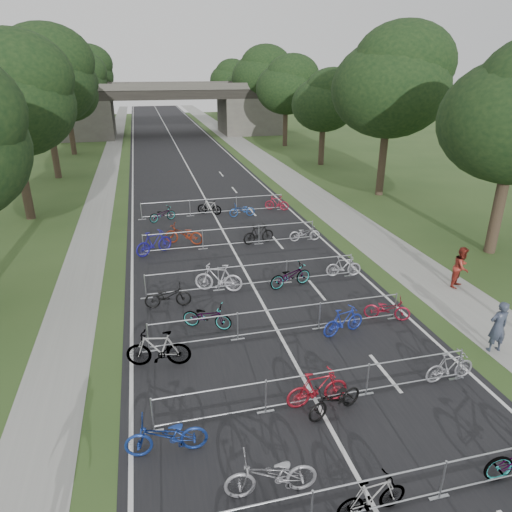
{
  "coord_description": "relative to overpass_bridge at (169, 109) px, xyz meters",
  "views": [
    {
      "loc": [
        -4.24,
        -2.57,
        8.96
      ],
      "look_at": [
        0.33,
        15.82,
        1.1
      ],
      "focal_mm": 32.0,
      "sensor_mm": 36.0,
      "label": 1
    }
  ],
  "objects": [
    {
      "name": "tree_right_3",
      "position": [
        13.11,
        -13.07,
        3.39
      ],
      "size": [
        7.17,
        7.17,
        10.93
      ],
      "color": "#33261C",
      "rests_on": "ground"
    },
    {
      "name": "tree_right_6",
      "position": [
        13.11,
        22.93,
        3.39
      ],
      "size": [
        7.17,
        7.17,
        10.93
      ],
      "color": "#33261C",
      "rests_on": "ground"
    },
    {
      "name": "bike_10",
      "position": [
        0.32,
        -58.32,
        -3.06
      ],
      "size": [
        1.92,
        1.17,
        0.95
      ],
      "primitive_type": "imported",
      "rotation": [
        0.0,
        0.0,
        5.03
      ],
      "color": "black",
      "rests_on": "ground"
    },
    {
      "name": "bike_15",
      "position": [
        4.29,
        -53.98,
        -3.08
      ],
      "size": [
        1.83,
        1.24,
        0.91
      ],
      "primitive_type": "imported",
      "rotation": [
        0.0,
        0.0,
        1.16
      ],
      "color": "maroon",
      "rests_on": "ground"
    },
    {
      "name": "bike_22",
      "position": [
        1.55,
        -44.86,
        -2.99
      ],
      "size": [
        1.88,
        0.87,
        1.09
      ],
      "primitive_type": "imported",
      "rotation": [
        0.0,
        0.0,
        1.78
      ],
      "color": "black",
      "rests_on": "ground"
    },
    {
      "name": "sidewalk_left",
      "position": [
        -7.5,
        -15.0,
        -3.53
      ],
      "size": [
        2.0,
        140.0,
        0.01
      ],
      "primitive_type": "cube",
      "color": "gray",
      "rests_on": "ground"
    },
    {
      "name": "barrier_row_3",
      "position": [
        0.0,
        -54.0,
        -2.99
      ],
      "size": [
        9.7,
        0.08,
        1.1
      ],
      "color": "#A8ABB0",
      "rests_on": "ground"
    },
    {
      "name": "tree_left_5",
      "position": [
        -11.39,
        10.93,
        4.58
      ],
      "size": [
        8.4,
        8.4,
        12.81
      ],
      "color": "#33261C",
      "rests_on": "ground"
    },
    {
      "name": "tree_left_4",
      "position": [
        -11.39,
        -1.07,
        3.77
      ],
      "size": [
        7.56,
        7.56,
        11.53
      ],
      "color": "#33261C",
      "rests_on": "ground"
    },
    {
      "name": "barrier_row_4",
      "position": [
        0.0,
        -50.0,
        -2.99
      ],
      "size": [
        9.7,
        0.08,
        1.1
      ],
      "color": "#A8ABB0",
      "rests_on": "ground"
    },
    {
      "name": "bike_5",
      "position": [
        -2.11,
        -60.39,
        -2.98
      ],
      "size": [
        2.18,
        0.92,
        1.11
      ],
      "primitive_type": "imported",
      "rotation": [
        0.0,
        0.0,
        4.62
      ],
      "color": "#96959C",
      "rests_on": "ground"
    },
    {
      "name": "bike_19",
      "position": [
        4.3,
        -49.94,
        -3.04
      ],
      "size": [
        1.69,
        0.69,
        0.99
      ],
      "primitive_type": "imported",
      "rotation": [
        0.0,
        0.0,
        1.43
      ],
      "color": "#A5A5AD",
      "rests_on": "ground"
    },
    {
      "name": "tree_left_3",
      "position": [
        -11.39,
        -13.07,
        2.96
      ],
      "size": [
        6.72,
        6.72,
        10.25
      ],
      "color": "#33261C",
      "rests_on": "ground"
    },
    {
      "name": "bike_18",
      "position": [
        1.58,
        -50.39,
        -3.01
      ],
      "size": [
        2.1,
        1.12,
        1.05
      ],
      "primitive_type": "imported",
      "rotation": [
        0.0,
        0.0,
        1.79
      ],
      "color": "#A8ABB0",
      "rests_on": "ground"
    },
    {
      "name": "bike_8",
      "position": [
        -4.3,
        -58.61,
        -3.0
      ],
      "size": [
        2.09,
        0.84,
        1.08
      ],
      "primitive_type": "imported",
      "rotation": [
        0.0,
        0.0,
        4.65
      ],
      "color": "navy",
      "rests_on": "ground"
    },
    {
      "name": "tree_left_2",
      "position": [
        -11.39,
        -25.07,
        4.58
      ],
      "size": [
        8.4,
        8.4,
        12.81
      ],
      "color": "#33261C",
      "rests_on": "ground"
    },
    {
      "name": "tree_left_1",
      "position": [
        -11.39,
        -37.07,
        3.77
      ],
      "size": [
        7.56,
        7.56,
        11.53
      ],
      "color": "#33261C",
      "rests_on": "ground"
    },
    {
      "name": "pedestrian_a",
      "position": [
        6.8,
        -56.75,
        -2.6
      ],
      "size": [
        0.7,
        0.48,
        1.86
      ],
      "primitive_type": "imported",
      "rotation": [
        0.0,
        0.0,
        3.1
      ],
      "color": "#31384A",
      "rests_on": "ground"
    },
    {
      "name": "bike_16",
      "position": [
        -3.75,
        -50.97,
        -3.05
      ],
      "size": [
        1.89,
        0.75,
        0.97
      ],
      "primitive_type": "imported",
      "rotation": [
        0.0,
        0.0,
        1.51
      ],
      "color": "black",
      "rests_on": "ground"
    },
    {
      "name": "sidewalk_right",
      "position": [
        8.0,
        -15.0,
        -3.53
      ],
      "size": [
        3.0,
        140.0,
        0.01
      ],
      "primitive_type": "cube",
      "color": "gray",
      "rests_on": "ground"
    },
    {
      "name": "bike_12",
      "position": [
        -4.3,
        -54.85,
        -2.91
      ],
      "size": [
        2.15,
        0.98,
        1.25
      ],
      "primitive_type": "imported",
      "rotation": [
        0.0,
        0.0,
        4.51
      ],
      "color": "#A8ABB0",
      "rests_on": "ground"
    },
    {
      "name": "bike_9",
      "position": [
        -0.03,
        -57.84,
        -2.97
      ],
      "size": [
        1.88,
        0.61,
        1.12
      ],
      "primitive_type": "imported",
      "rotation": [
        0.0,
        0.0,
        1.62
      ],
      "color": "maroon",
      "rests_on": "ground"
    },
    {
      "name": "barrier_row_6",
      "position": [
        0.0,
        -39.0,
        -2.99
      ],
      "size": [
        9.7,
        0.08,
        1.1
      ],
      "color": "#A8ABB0",
      "rests_on": "ground"
    },
    {
      "name": "bike_24",
      "position": [
        -3.34,
        -39.65,
        -3.08
      ],
      "size": [
        1.84,
        1.2,
        0.91
      ],
      "primitive_type": "imported",
      "rotation": [
        0.0,
        0.0,
        1.95
      ],
      "color": "#A8ABB0",
      "rests_on": "ground"
    },
    {
      "name": "lane_markings",
      "position": [
        0.0,
        -15.0,
        -3.53
      ],
      "size": [
        0.12,
        140.0,
        0.0
      ],
      "primitive_type": "cube",
      "color": "silver",
      "rests_on": "ground"
    },
    {
      "name": "tree_right_4",
      "position": [
        13.11,
        -1.07,
        4.37
      ],
      "size": [
        8.18,
        8.18,
        12.47
      ],
      "color": "#33261C",
      "rests_on": "ground"
    },
    {
      "name": "barrier_row_5",
      "position": [
        0.0,
        -45.0,
        -2.99
      ],
      "size": [
        9.7,
        0.08,
        1.1
      ],
      "color": "#A8ABB0",
      "rests_on": "ground"
    },
    {
      "name": "bike_23",
      "position": [
        4.13,
        -45.12,
        -3.08
      ],
      "size": [
        1.77,
        0.74,
        0.9
      ],
      "primitive_type": "imported",
      "rotation": [
        0.0,
        0.0,
        1.49
      ],
      "color": "#9F9FA6",
      "rests_on": "ground"
    },
    {
      "name": "bike_26",
      "position": [
        1.71,
        -39.91,
        -3.1
      ],
      "size": [
        1.68,
        0.62,
        0.88
      ],
      "primitive_type": "imported",
      "rotation": [
        0.0,
        0.0,
        4.74
      ],
      "color": "#1C489E",
      "rests_on": "ground"
    },
    {
      "name": "tree_right_1",
      "position": [
        13.11,
        -37.07,
        4.37
      ],
      "size": [
        8.18,
        8.18,
        12.47
      ],
      "color": "#33261C",
      "rests_on": "ground"
    },
    {
      "name": "tree_right_5",
      "position": [
        13.11,
        10.93,
        2.41
      ],
      "size": [
        6.16,
        6.16,
        9.39
      ],
      "color": "#33261C",
      "rests_on": "ground"
    },
    {
      "name": "tree_left_6",
      "position": [
        -11.39,
        22.93,
        2.96
      ],
      "size": [
        6.72,
        6.72,
        10.25
      ],
      "color": "#33261C",
      "rests_on": "ground"
    },
    {
      "name": "tree_right_2",
      "position": [
        13.11,
        -25.07,
        2.41
      ],
      "size": [
        6.16,
        6.16,
        9.39
      ],
      "color": "#33261C",
      "rests_on": "ground"
    },
    {
      "name": "bike_14",
      "position": [
        2.24,
        -54.53,
        -3.01
      ],
      "size": [
        1.82,
        0.9,
        1.05
      ],
      "primitive_type": "imported",
      "rotation": [
        0.0,
        0.0,
        1.82
      ],
      "color": "#1C2E9A",
      "rests_on": "ground"
    },
    {
      "name": "bike_13",
      "position": [
        -2.46,
        -52.96,
        -3.04
      ],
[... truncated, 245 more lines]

